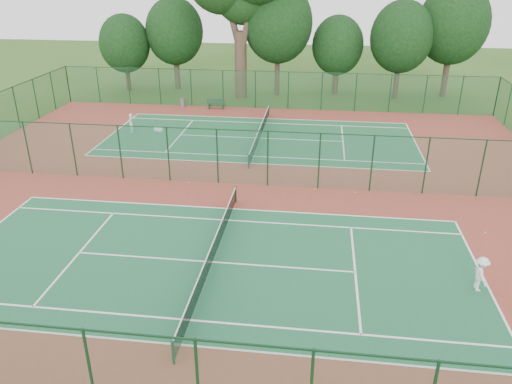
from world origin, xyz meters
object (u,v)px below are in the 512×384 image
Objects in this scene: trash_bin at (182,102)px; bench at (216,104)px; player_far at (131,123)px; kit_bag at (158,129)px; player_near at (481,274)px.

trash_bin is 3.34m from bench.
player_far is at bearing -103.74° from trash_bin.
kit_bag is at bearing 87.05° from player_far.
player_near is 1.88× the size of trash_bin.
bench is (3.32, -0.38, 0.10)m from trash_bin.
player_far reaches higher than trash_bin.
bench is (-16.56, 26.79, -0.27)m from player_near.
trash_bin is at bearing 113.07° from kit_bag.
bench is at bearing 128.06° from player_far.
player_far is 9.52m from bench.
player_far reaches higher than bench.
trash_bin is at bearing 148.44° from player_far.
player_far is 2.02× the size of kit_bag.
player_far is at bearing 42.63° from player_near.
player_near is at bearing -57.76° from bench.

